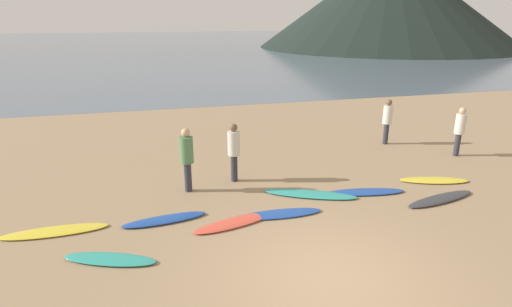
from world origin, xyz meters
The scene contains 15 objects.
ground_plane centered at (0.00, 10.00, -0.10)m, with size 120.00×120.00×0.20m, color #997C5B.
ocean_water centered at (0.00, 65.55, 0.00)m, with size 140.00×100.00×0.01m, color slate.
surfboard_0 centered at (-5.29, 3.16, 0.03)m, with size 2.32×0.52×0.07m, color yellow.
surfboard_1 centered at (-4.01, 1.65, 0.04)m, with size 1.92×0.48×0.08m, color teal.
surfboard_2 centered at (-2.86, 3.08, 0.04)m, with size 2.00×0.45×0.09m, color #1E479E.
surfboard_3 centered at (-1.28, 2.52, 0.04)m, with size 2.06×0.50×0.08m, color #D84C38.
surfboard_4 centered at (-0.10, 2.67, 0.04)m, with size 2.10×0.49×0.07m, color #1E479E.
surfboard_5 centered at (1.05, 3.57, 0.04)m, with size 2.53×0.56×0.08m, color teal.
surfboard_6 centered at (2.60, 3.32, 0.04)m, with size 2.17×0.48×0.07m, color #1E479E.
surfboard_7 centered at (4.29, 2.39, 0.04)m, with size 2.27×0.47×0.08m, color #333338.
surfboard_8 centered at (4.97, 3.56, 0.04)m, with size 2.01×0.54×0.08m, color yellow.
person_0 centered at (5.60, 7.27, 1.01)m, with size 0.34×0.34×1.71m.
person_1 centered at (-0.72, 5.13, 1.03)m, with size 0.35×0.35×1.75m.
person_2 centered at (7.24, 5.41, 1.01)m, with size 0.35×0.35×1.71m.
person_3 centered at (-2.11, 4.73, 1.07)m, with size 0.37×0.37×1.81m.
Camera 1 is at (-3.02, -6.01, 4.69)m, focal length 29.04 mm.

